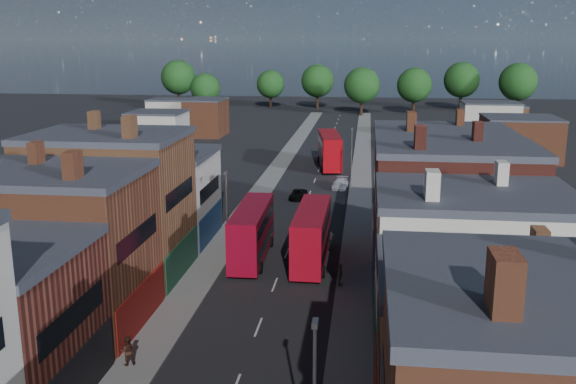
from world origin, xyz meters
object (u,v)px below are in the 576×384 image
(bus_0, at_px, (252,231))
(ped_1, at_px, (127,351))
(car_2, at_px, (298,194))
(ped_3, at_px, (340,274))
(bus_2, at_px, (330,150))
(bus_1, at_px, (312,234))
(car_3, at_px, (340,184))

(bus_0, bearing_deg, ped_1, -102.48)
(car_2, height_order, ped_3, ped_3)
(bus_0, xyz_separation_m, bus_2, (4.44, 43.54, 0.24))
(bus_0, relative_size, bus_1, 0.99)
(car_2, bearing_deg, bus_2, 84.72)
(bus_0, bearing_deg, car_3, 75.99)
(bus_1, distance_m, ped_3, 6.38)
(car_3, xyz_separation_m, ped_1, (-10.82, -49.95, 0.39))
(ped_1, bearing_deg, bus_0, -124.62)
(bus_0, height_order, bus_2, bus_2)
(bus_2, distance_m, car_3, 14.35)
(bus_0, relative_size, car_2, 2.73)
(bus_0, distance_m, car_3, 30.38)
(bus_1, height_order, ped_1, bus_1)
(ped_1, distance_m, ped_3, 19.10)
(ped_1, bearing_deg, bus_2, -120.90)
(bus_2, distance_m, ped_3, 49.53)
(bus_1, bearing_deg, car_2, 99.53)
(car_3, bearing_deg, bus_1, -87.58)
(bus_1, height_order, bus_2, bus_2)
(bus_2, xyz_separation_m, car_3, (2.30, -13.99, -2.22))
(ped_1, bearing_deg, car_3, -125.53)
(car_2, height_order, ped_1, ped_1)
(bus_0, distance_m, bus_1, 5.47)
(ped_3, bearing_deg, bus_0, 46.98)
(car_3, bearing_deg, ped_1, -97.35)
(bus_0, relative_size, car_3, 2.52)
(car_3, relative_size, ped_3, 2.40)
(bus_0, xyz_separation_m, ped_3, (8.24, -5.80, -1.58))
(bus_0, relative_size, bus_2, 0.90)
(bus_2, distance_m, car_2, 20.82)
(bus_0, xyz_separation_m, bus_1, (5.46, -0.29, 0.03))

